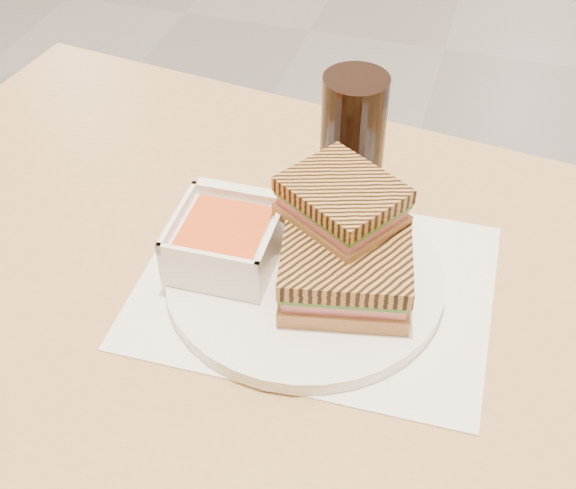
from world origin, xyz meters
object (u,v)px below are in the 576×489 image
(main_table, at_px, (320,364))
(soup_bowl, at_px, (225,243))
(cola_glass, at_px, (353,139))
(plate, at_px, (305,277))
(panini_lower, at_px, (345,274))

(main_table, relative_size, soup_bowl, 11.47)
(cola_glass, bearing_deg, main_table, -85.61)
(soup_bowl, bearing_deg, cola_glass, 60.66)
(main_table, bearing_deg, soup_bowl, 175.99)
(main_table, relative_size, cola_glass, 7.88)
(cola_glass, bearing_deg, plate, -93.38)
(main_table, distance_m, soup_bowl, 0.19)
(soup_bowl, xyz_separation_m, panini_lower, (0.13, -0.01, 0.00))
(soup_bowl, distance_m, panini_lower, 0.13)
(plate, relative_size, cola_glass, 1.85)
(plate, xyz_separation_m, cola_glass, (0.01, 0.17, 0.07))
(plate, xyz_separation_m, soup_bowl, (-0.09, -0.01, 0.03))
(plate, distance_m, soup_bowl, 0.09)
(plate, distance_m, cola_glass, 0.18)
(plate, relative_size, soup_bowl, 2.69)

